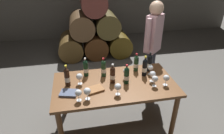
{
  "coord_description": "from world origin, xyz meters",
  "views": [
    {
      "loc": [
        -0.47,
        -2.21,
        2.27
      ],
      "look_at": [
        0.0,
        0.2,
        0.91
      ],
      "focal_mm": 31.01,
      "sensor_mm": 36.0,
      "label": 1
    }
  ],
  "objects_px": {
    "wine_glass_2": "(153,74)",
    "sommelier_presenting": "(153,41)",
    "wine_glass_0": "(126,72)",
    "wine_glass_3": "(155,79)",
    "wine_bottle_2": "(104,68)",
    "wine_bottle_7": "(127,75)",
    "wine_bottle_0": "(150,63)",
    "tasting_notebook": "(69,93)",
    "wine_bottle_1": "(86,68)",
    "wine_glass_6": "(151,68)",
    "wine_bottle_3": "(113,75)",
    "wine_glass_7": "(166,78)",
    "wine_bottle_6": "(136,63)",
    "wine_glass_5": "(78,93)",
    "wine_glass_1": "(118,87)",
    "wine_bottle_5": "(67,77)",
    "wine_glass_4": "(87,91)",
    "leather_ledger": "(95,89)",
    "wine_bottle_4": "(145,67)",
    "wine_glass_8": "(79,77)",
    "dining_table": "(115,88)"
  },
  "relations": [
    {
      "from": "wine_bottle_5",
      "to": "tasting_notebook",
      "type": "distance_m",
      "value": 0.24
    },
    {
      "from": "wine_bottle_1",
      "to": "wine_glass_2",
      "type": "height_order",
      "value": "wine_bottle_1"
    },
    {
      "from": "wine_glass_0",
      "to": "wine_glass_1",
      "type": "xyz_separation_m",
      "value": [
        -0.2,
        -0.36,
        0.0
      ]
    },
    {
      "from": "wine_glass_1",
      "to": "leather_ledger",
      "type": "distance_m",
      "value": 0.33
    },
    {
      "from": "wine_glass_7",
      "to": "wine_glass_6",
      "type": "bearing_deg",
      "value": 108.47
    },
    {
      "from": "wine_bottle_6",
      "to": "leather_ledger",
      "type": "bearing_deg",
      "value": -149.75
    },
    {
      "from": "wine_bottle_7",
      "to": "wine_glass_2",
      "type": "height_order",
      "value": "wine_bottle_7"
    },
    {
      "from": "wine_bottle_3",
      "to": "wine_glass_1",
      "type": "bearing_deg",
      "value": -87.91
    },
    {
      "from": "leather_ledger",
      "to": "wine_bottle_5",
      "type": "bearing_deg",
      "value": 135.21
    },
    {
      "from": "wine_bottle_2",
      "to": "wine_glass_0",
      "type": "relative_size",
      "value": 1.85
    },
    {
      "from": "wine_glass_0",
      "to": "wine_glass_8",
      "type": "relative_size",
      "value": 0.97
    },
    {
      "from": "wine_bottle_4",
      "to": "wine_glass_6",
      "type": "distance_m",
      "value": 0.1
    },
    {
      "from": "wine_glass_3",
      "to": "wine_glass_5",
      "type": "height_order",
      "value": "same"
    },
    {
      "from": "wine_bottle_0",
      "to": "wine_glass_0",
      "type": "distance_m",
      "value": 0.44
    },
    {
      "from": "wine_glass_5",
      "to": "wine_glass_7",
      "type": "distance_m",
      "value": 1.19
    },
    {
      "from": "wine_bottle_1",
      "to": "wine_bottle_6",
      "type": "xyz_separation_m",
      "value": [
        0.77,
        0.0,
        -0.0
      ]
    },
    {
      "from": "wine_glass_3",
      "to": "wine_bottle_7",
      "type": "bearing_deg",
      "value": 157.95
    },
    {
      "from": "wine_glass_2",
      "to": "wine_glass_8",
      "type": "distance_m",
      "value": 1.02
    },
    {
      "from": "wine_glass_4",
      "to": "tasting_notebook",
      "type": "xyz_separation_m",
      "value": [
        -0.23,
        0.15,
        -0.1
      ]
    },
    {
      "from": "wine_bottle_7",
      "to": "sommelier_presenting",
      "type": "relative_size",
      "value": 0.17
    },
    {
      "from": "wine_glass_1",
      "to": "wine_glass_5",
      "type": "bearing_deg",
      "value": -176.55
    },
    {
      "from": "wine_glass_6",
      "to": "wine_bottle_3",
      "type": "bearing_deg",
      "value": -169.88
    },
    {
      "from": "wine_bottle_3",
      "to": "wine_bottle_6",
      "type": "distance_m",
      "value": 0.49
    },
    {
      "from": "wine_bottle_1",
      "to": "wine_glass_3",
      "type": "bearing_deg",
      "value": -26.87
    },
    {
      "from": "wine_glass_3",
      "to": "wine_glass_4",
      "type": "relative_size",
      "value": 0.97
    },
    {
      "from": "wine_bottle_0",
      "to": "wine_glass_2",
      "type": "distance_m",
      "value": 0.3
    },
    {
      "from": "wine_bottle_7",
      "to": "wine_glass_2",
      "type": "xyz_separation_m",
      "value": [
        0.37,
        -0.03,
        -0.01
      ]
    },
    {
      "from": "wine_bottle_3",
      "to": "wine_glass_1",
      "type": "relative_size",
      "value": 1.79
    },
    {
      "from": "wine_bottle_2",
      "to": "wine_glass_0",
      "type": "xyz_separation_m",
      "value": [
        0.3,
        -0.13,
        -0.02
      ]
    },
    {
      "from": "wine_bottle_7",
      "to": "wine_bottle_2",
      "type": "bearing_deg",
      "value": 138.03
    },
    {
      "from": "wine_bottle_5",
      "to": "wine_bottle_6",
      "type": "distance_m",
      "value": 1.06
    },
    {
      "from": "wine_bottle_1",
      "to": "wine_glass_5",
      "type": "distance_m",
      "value": 0.59
    },
    {
      "from": "dining_table",
      "to": "wine_bottle_5",
      "type": "relative_size",
      "value": 5.4
    },
    {
      "from": "tasting_notebook",
      "to": "wine_bottle_1",
      "type": "bearing_deg",
      "value": 73.38
    },
    {
      "from": "tasting_notebook",
      "to": "wine_glass_8",
      "type": "bearing_deg",
      "value": 68.3
    },
    {
      "from": "wine_glass_7",
      "to": "wine_glass_8",
      "type": "bearing_deg",
      "value": 167.63
    },
    {
      "from": "wine_glass_0",
      "to": "wine_glass_3",
      "type": "xyz_separation_m",
      "value": [
        0.33,
        -0.27,
        -0.0
      ]
    },
    {
      "from": "wine_bottle_6",
      "to": "wine_bottle_7",
      "type": "relative_size",
      "value": 1.0
    },
    {
      "from": "wine_bottle_7",
      "to": "wine_glass_5",
      "type": "xyz_separation_m",
      "value": [
        -0.67,
        -0.26,
        -0.02
      ]
    },
    {
      "from": "wine_glass_3",
      "to": "leather_ledger",
      "type": "distance_m",
      "value": 0.82
    },
    {
      "from": "wine_bottle_1",
      "to": "wine_bottle_2",
      "type": "bearing_deg",
      "value": -12.23
    },
    {
      "from": "wine_glass_7",
      "to": "sommelier_presenting",
      "type": "bearing_deg",
      "value": 80.32
    },
    {
      "from": "wine_bottle_6",
      "to": "wine_glass_2",
      "type": "bearing_deg",
      "value": -68.16
    },
    {
      "from": "wine_glass_2",
      "to": "sommelier_presenting",
      "type": "distance_m",
      "value": 0.87
    },
    {
      "from": "wine_glass_6",
      "to": "tasting_notebook",
      "type": "bearing_deg",
      "value": -167.5
    },
    {
      "from": "wine_glass_0",
      "to": "leather_ledger",
      "type": "distance_m",
      "value": 0.53
    },
    {
      "from": "wine_bottle_7",
      "to": "wine_glass_4",
      "type": "relative_size",
      "value": 1.78
    },
    {
      "from": "wine_bottle_4",
      "to": "wine_bottle_6",
      "type": "height_order",
      "value": "wine_bottle_4"
    },
    {
      "from": "wine_bottle_2",
      "to": "wine_glass_5",
      "type": "distance_m",
      "value": 0.65
    },
    {
      "from": "wine_glass_0",
      "to": "sommelier_presenting",
      "type": "bearing_deg",
      "value": 45.12
    }
  ]
}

